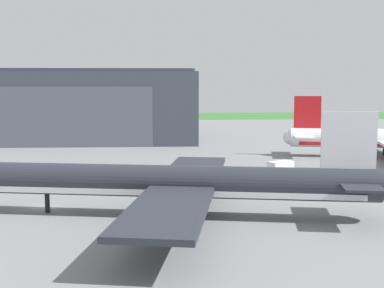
{
  "coord_description": "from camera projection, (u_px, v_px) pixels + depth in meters",
  "views": [
    {
      "loc": [
        15.24,
        -62.34,
        14.97
      ],
      "look_at": [
        19.9,
        23.3,
        5.07
      ],
      "focal_mm": 47.95,
      "sensor_mm": 36.0,
      "label": 1
    }
  ],
  "objects": [
    {
      "name": "maintenance_hangar",
      "position": [
        26.0,
        106.0,
        142.09
      ],
      "size": [
        93.17,
        41.92,
        19.48
      ],
      "color": "#383D47",
      "rests_on": "ground_plane"
    },
    {
      "name": "airliner_near_right",
      "position": [
        178.0,
        183.0,
        58.3
      ],
      "size": [
        47.75,
        43.22,
        12.14
      ],
      "color": "#282B33",
      "rests_on": "ground_plane"
    },
    {
      "name": "stair_truck",
      "position": [
        281.0,
        167.0,
        85.95
      ],
      "size": [
        4.73,
        3.93,
        2.23
      ],
      "color": "white",
      "rests_on": "ground_plane"
    },
    {
      "name": "ground_plane",
      "position": [
        40.0,
        208.0,
        62.74
      ],
      "size": [
        440.0,
        440.0,
        0.0
      ],
      "primitive_type": "plane",
      "color": "slate"
    },
    {
      "name": "grass_field_strip",
      "position": [
        133.0,
        116.0,
        248.37
      ],
      "size": [
        440.0,
        56.0,
        0.08
      ],
      "primitive_type": "cube",
      "color": "#387034",
      "rests_on": "ground_plane"
    }
  ]
}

